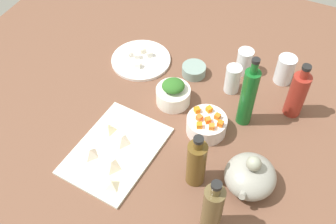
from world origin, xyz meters
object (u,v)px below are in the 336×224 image
at_px(drinking_glass_2, 233,79).
at_px(drinking_glass_1, 244,62).
at_px(bowl_carrots, 206,125).
at_px(bottle_3, 196,163).
at_px(drinking_glass_0, 285,70).
at_px(bottle_2, 212,209).
at_px(cutting_board, 116,150).
at_px(bowl_greens, 173,96).
at_px(bottle_0, 297,94).
at_px(bottle_1, 248,96).
at_px(teapot, 250,176).
at_px(plate_tofu, 141,60).
at_px(bowl_small_side, 194,70).

bearing_deg(drinking_glass_2, drinking_glass_1, 175.27).
distance_m(bowl_carrots, bottle_3, 0.21).
distance_m(drinking_glass_0, drinking_glass_1, 0.15).
height_order(bottle_2, drinking_glass_0, bottle_2).
xyz_separation_m(cutting_board, drinking_glass_1, (-0.55, 0.26, 0.05)).
distance_m(bowl_greens, bottle_0, 0.43).
xyz_separation_m(bottle_1, drinking_glass_1, (-0.24, -0.08, -0.07)).
bearing_deg(bowl_greens, bottle_3, 36.27).
distance_m(bowl_carrots, teapot, 0.25).
distance_m(bowl_greens, drinking_glass_1, 0.32).
xyz_separation_m(plate_tofu, bottle_3, (0.42, 0.41, 0.09)).
bearing_deg(cutting_board, drinking_glass_2, 149.50).
distance_m(plate_tofu, bowl_greens, 0.26).
distance_m(drinking_glass_0, drinking_glass_2, 0.21).
bearing_deg(teapot, bottle_1, -158.74).
bearing_deg(bowl_greens, drinking_glass_0, 129.61).
height_order(bowl_greens, drinking_glass_0, drinking_glass_0).
relative_size(drinking_glass_1, drinking_glass_2, 0.93).
bearing_deg(bottle_0, drinking_glass_0, -153.86).
relative_size(bowl_small_side, bottle_1, 0.32).
distance_m(plate_tofu, bowl_small_side, 0.22).
bearing_deg(bowl_carrots, teapot, 53.68).
bearing_deg(bowl_small_side, bowl_carrots, 31.10).
bearing_deg(teapot, drinking_glass_1, -160.26).
bearing_deg(bowl_small_side, bottle_2, 26.73).
bearing_deg(plate_tofu, drinking_glass_2, 90.27).
relative_size(bottle_3, drinking_glass_0, 1.89).
distance_m(cutting_board, bottle_3, 0.29).
height_order(cutting_board, bottle_1, bottle_1).
xyz_separation_m(plate_tofu, bottle_1, (0.12, 0.47, 0.12)).
bearing_deg(teapot, bowl_small_side, -138.46).
distance_m(cutting_board, plate_tofu, 0.45).
xyz_separation_m(bowl_carrots, teapot, (0.15, 0.20, 0.02)).
relative_size(bowl_greens, bowl_carrots, 0.91).
xyz_separation_m(bottle_3, drinking_glass_1, (-0.53, -0.02, -0.04)).
xyz_separation_m(bowl_carrots, drinking_glass_2, (-0.22, 0.01, 0.03)).
bearing_deg(bottle_2, bowl_small_side, -153.27).
relative_size(bowl_greens, bottle_1, 0.43).
xyz_separation_m(cutting_board, bottle_0, (-0.42, 0.49, 0.09)).
bearing_deg(bowl_small_side, bottle_1, 60.11).
bearing_deg(drinking_glass_0, bowl_carrots, -26.55).
xyz_separation_m(cutting_board, bottle_2, (0.11, 0.38, 0.10)).
relative_size(bottle_2, drinking_glass_2, 2.06).
bearing_deg(drinking_glass_0, bottle_0, 26.14).
height_order(bowl_small_side, bottle_1, bottle_1).
bearing_deg(bowl_carrots, bottle_3, 11.29).
distance_m(bowl_carrots, drinking_glass_2, 0.23).
height_order(bowl_greens, bottle_3, bottle_3).
bearing_deg(bottle_3, cutting_board, -87.26).
bearing_deg(bottle_0, bowl_carrots, -49.66).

